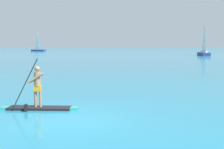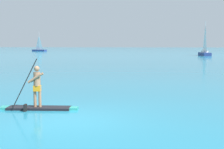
% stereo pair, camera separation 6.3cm
% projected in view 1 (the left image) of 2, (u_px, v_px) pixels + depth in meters
% --- Properties ---
extents(ground, '(440.00, 440.00, 0.00)m').
position_uv_depth(ground, '(69.00, 120.00, 9.92)').
color(ground, teal).
extents(paddleboarder_mid_center, '(3.02, 0.92, 2.02)m').
position_uv_depth(paddleboarder_mid_center, '(38.00, 99.00, 11.48)').
color(paddleboarder_mid_center, black).
rests_on(paddleboarder_mid_center, ground).
extents(sailboat_left_horizon, '(5.68, 3.40, 6.60)m').
position_uv_depth(sailboat_left_horizon, '(38.00, 49.00, 103.78)').
color(sailboat_left_horizon, navy).
rests_on(sailboat_left_horizon, ground).
extents(sailboat_right_horizon, '(1.90, 5.71, 7.24)m').
position_uv_depth(sailboat_right_horizon, '(204.00, 51.00, 64.50)').
color(sailboat_right_horizon, navy).
rests_on(sailboat_right_horizon, ground).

